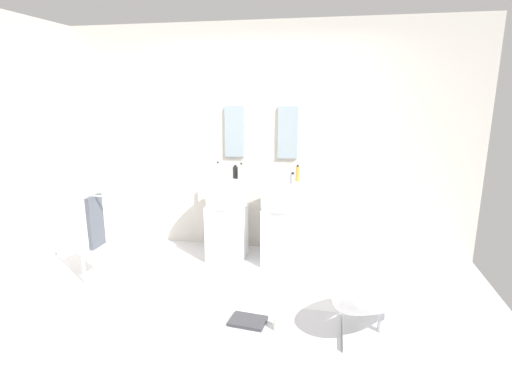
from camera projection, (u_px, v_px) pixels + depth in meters
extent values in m
cube|color=silver|center=(226.00, 317.00, 3.40)|extent=(4.80, 3.60, 0.04)
cube|color=beige|center=(262.00, 140.00, 4.66)|extent=(4.80, 0.10, 2.60)
cube|color=white|center=(227.00, 231.00, 4.52)|extent=(0.40, 0.40, 0.63)
cylinder|color=white|center=(226.00, 192.00, 4.41)|extent=(0.46, 0.46, 0.27)
cylinder|color=#B7BABF|center=(229.00, 173.00, 4.48)|extent=(0.02, 0.02, 0.10)
cube|color=white|center=(282.00, 235.00, 4.40)|extent=(0.40, 0.40, 0.63)
cylinder|color=white|center=(282.00, 195.00, 4.29)|extent=(0.46, 0.46, 0.27)
cylinder|color=#B7BABF|center=(284.00, 176.00, 4.37)|extent=(0.02, 0.02, 0.10)
cube|color=#8C9EA8|center=(234.00, 132.00, 4.63)|extent=(0.22, 0.03, 0.58)
cube|color=#8C9EA8|center=(288.00, 133.00, 4.51)|extent=(0.22, 0.03, 0.58)
cube|color=#B7BABF|center=(380.00, 335.00, 3.07)|extent=(0.56, 0.50, 0.06)
cylinder|color=#B7BABF|center=(381.00, 315.00, 3.03)|extent=(0.05, 0.05, 0.34)
torus|color=white|center=(383.00, 291.00, 2.98)|extent=(1.10, 1.10, 0.49)
cylinder|color=#B7BABF|center=(80.00, 238.00, 3.86)|extent=(0.03, 0.03, 0.95)
cylinder|color=#B7BABF|center=(93.00, 196.00, 3.73)|extent=(0.36, 0.02, 0.02)
cube|color=#4C515B|center=(96.00, 222.00, 3.79)|extent=(0.04, 0.22, 0.50)
cube|color=#B2B2B7|center=(263.00, 330.00, 3.18)|extent=(1.22, 0.75, 0.01)
cube|color=#38383D|center=(248.00, 321.00, 3.27)|extent=(0.31, 0.24, 0.03)
cylinder|color=white|center=(278.00, 324.00, 3.16)|extent=(0.07, 0.07, 0.11)
cylinder|color=silver|center=(218.00, 170.00, 4.49)|extent=(0.04, 0.04, 0.16)
cylinder|color=black|center=(218.00, 162.00, 4.47)|extent=(0.02, 0.02, 0.02)
cylinder|color=#99999E|center=(293.00, 179.00, 4.19)|extent=(0.06, 0.06, 0.10)
cylinder|color=black|center=(293.00, 173.00, 4.17)|extent=(0.03, 0.03, 0.02)
cylinder|color=black|center=(235.00, 173.00, 4.46)|extent=(0.06, 0.06, 0.13)
cylinder|color=black|center=(235.00, 166.00, 4.44)|extent=(0.03, 0.03, 0.02)
cylinder|color=#C68C38|center=(297.00, 174.00, 4.29)|extent=(0.04, 0.04, 0.16)
cylinder|color=black|center=(298.00, 166.00, 4.27)|extent=(0.02, 0.02, 0.02)
cylinder|color=white|center=(241.00, 172.00, 4.37)|extent=(0.04, 0.04, 0.17)
cylinder|color=black|center=(241.00, 164.00, 4.34)|extent=(0.02, 0.02, 0.02)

